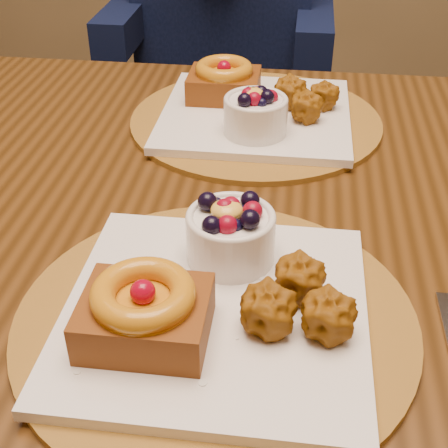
# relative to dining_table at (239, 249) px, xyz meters

# --- Properties ---
(dining_table) EXTENTS (1.60, 0.90, 0.76)m
(dining_table) POSITION_rel_dining_table_xyz_m (0.00, 0.00, 0.00)
(dining_table) COLOR #341D09
(dining_table) RESTS_ON ground
(place_setting_near) EXTENTS (0.38, 0.38, 0.09)m
(place_setting_near) POSITION_rel_dining_table_xyz_m (-0.00, -0.21, 0.10)
(place_setting_near) COLOR brown
(place_setting_near) RESTS_ON dining_table
(place_setting_far) EXTENTS (0.38, 0.38, 0.09)m
(place_setting_far) POSITION_rel_dining_table_xyz_m (-0.00, 0.22, 0.10)
(place_setting_far) COLOR brown
(place_setting_far) RESTS_ON dining_table
(chair_far) EXTENTS (0.50, 0.50, 0.97)m
(chair_far) POSITION_rel_dining_table_xyz_m (-0.15, 0.95, -0.14)
(chair_far) COLOR black
(chair_far) RESTS_ON ground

